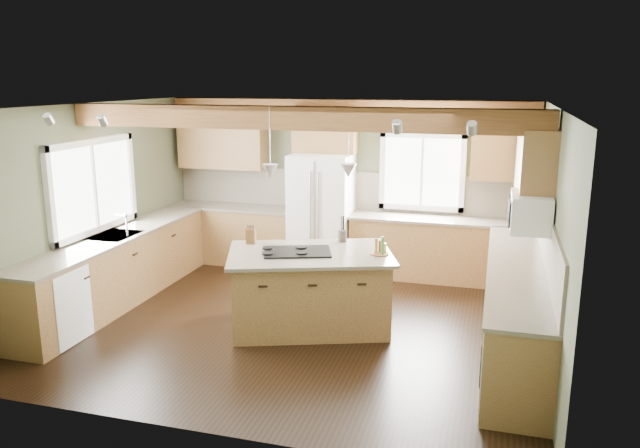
# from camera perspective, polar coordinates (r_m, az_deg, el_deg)

# --- Properties ---
(floor) EXTENTS (5.60, 5.60, 0.00)m
(floor) POSITION_cam_1_polar(r_m,az_deg,el_deg) (7.68, -2.04, -9.04)
(floor) COLOR black
(floor) RESTS_ON ground
(ceiling) EXTENTS (5.60, 5.60, 0.00)m
(ceiling) POSITION_cam_1_polar(r_m,az_deg,el_deg) (7.11, -2.22, 10.72)
(ceiling) COLOR silver
(ceiling) RESTS_ON wall_back
(wall_back) EXTENTS (5.60, 0.00, 5.60)m
(wall_back) POSITION_cam_1_polar(r_m,az_deg,el_deg) (9.65, 2.47, 3.64)
(wall_back) COLOR #484E37
(wall_back) RESTS_ON ground
(wall_left) EXTENTS (0.00, 5.00, 5.00)m
(wall_left) POSITION_cam_1_polar(r_m,az_deg,el_deg) (8.56, -20.25, 1.58)
(wall_left) COLOR #484E37
(wall_left) RESTS_ON ground
(wall_right) EXTENTS (0.00, 5.00, 5.00)m
(wall_right) POSITION_cam_1_polar(r_m,az_deg,el_deg) (6.97, 20.33, -0.98)
(wall_right) COLOR #484E37
(wall_right) RESTS_ON ground
(ceiling_beam) EXTENTS (5.55, 0.26, 0.26)m
(ceiling_beam) POSITION_cam_1_polar(r_m,az_deg,el_deg) (7.08, -2.31, 9.66)
(ceiling_beam) COLOR #4E2E16
(ceiling_beam) RESTS_ON ceiling
(soffit_trim) EXTENTS (5.55, 0.20, 0.10)m
(soffit_trim) POSITION_cam_1_polar(r_m,az_deg,el_deg) (9.42, 2.40, 10.99)
(soffit_trim) COLOR #4E2E16
(soffit_trim) RESTS_ON ceiling
(backsplash_back) EXTENTS (5.58, 0.03, 0.58)m
(backsplash_back) POSITION_cam_1_polar(r_m,az_deg,el_deg) (9.65, 2.45, 3.10)
(backsplash_back) COLOR brown
(backsplash_back) RESTS_ON wall_back
(backsplash_right) EXTENTS (0.03, 3.70, 0.58)m
(backsplash_right) POSITION_cam_1_polar(r_m,az_deg,el_deg) (7.04, 20.12, -1.58)
(backsplash_right) COLOR brown
(backsplash_right) RESTS_ON wall_right
(base_cab_back_left) EXTENTS (2.02, 0.60, 0.88)m
(base_cab_back_left) POSITION_cam_1_polar(r_m,az_deg,el_deg) (10.12, -7.89, -1.00)
(base_cab_back_left) COLOR brown
(base_cab_back_left) RESTS_ON floor
(counter_back_left) EXTENTS (2.06, 0.64, 0.04)m
(counter_back_left) POSITION_cam_1_polar(r_m,az_deg,el_deg) (10.01, -7.97, 1.55)
(counter_back_left) COLOR #4E4639
(counter_back_left) RESTS_ON base_cab_back_left
(base_cab_back_right) EXTENTS (2.62, 0.60, 0.88)m
(base_cab_back_right) POSITION_cam_1_polar(r_m,az_deg,el_deg) (9.32, 10.93, -2.37)
(base_cab_back_right) COLOR brown
(base_cab_back_right) RESTS_ON floor
(counter_back_right) EXTENTS (2.66, 0.64, 0.04)m
(counter_back_right) POSITION_cam_1_polar(r_m,az_deg,el_deg) (9.21, 11.06, 0.39)
(counter_back_right) COLOR #4E4639
(counter_back_right) RESTS_ON base_cab_back_right
(base_cab_left) EXTENTS (0.60, 3.70, 0.88)m
(base_cab_left) POSITION_cam_1_polar(r_m,az_deg,el_deg) (8.64, -17.98, -4.04)
(base_cab_left) COLOR brown
(base_cab_left) RESTS_ON floor
(counter_left) EXTENTS (0.64, 3.74, 0.04)m
(counter_left) POSITION_cam_1_polar(r_m,az_deg,el_deg) (8.52, -18.21, -1.09)
(counter_left) COLOR #4E4639
(counter_left) RESTS_ON base_cab_left
(base_cab_right) EXTENTS (0.60, 3.70, 0.88)m
(base_cab_right) POSITION_cam_1_polar(r_m,az_deg,el_deg) (7.25, 17.38, -7.34)
(base_cab_right) COLOR brown
(base_cab_right) RESTS_ON floor
(counter_right) EXTENTS (0.64, 3.74, 0.04)m
(counter_right) POSITION_cam_1_polar(r_m,az_deg,el_deg) (7.10, 17.63, -3.86)
(counter_right) COLOR #4E4639
(counter_right) RESTS_ON base_cab_right
(upper_cab_back_left) EXTENTS (1.40, 0.35, 0.90)m
(upper_cab_back_left) POSITION_cam_1_polar(r_m,az_deg,el_deg) (10.05, -8.93, 7.62)
(upper_cab_back_left) COLOR brown
(upper_cab_back_left) RESTS_ON wall_back
(upper_cab_over_fridge) EXTENTS (0.96, 0.35, 0.70)m
(upper_cab_over_fridge) POSITION_cam_1_polar(r_m,az_deg,el_deg) (9.45, 0.49, 8.64)
(upper_cab_over_fridge) COLOR brown
(upper_cab_over_fridge) RESTS_ON wall_back
(upper_cab_right) EXTENTS (0.35, 2.20, 0.90)m
(upper_cab_right) POSITION_cam_1_polar(r_m,az_deg,el_deg) (7.73, 18.97, 5.38)
(upper_cab_right) COLOR brown
(upper_cab_right) RESTS_ON wall_right
(upper_cab_back_corner) EXTENTS (0.90, 0.35, 0.90)m
(upper_cab_back_corner) POSITION_cam_1_polar(r_m,az_deg,el_deg) (9.13, 16.52, 6.67)
(upper_cab_back_corner) COLOR brown
(upper_cab_back_corner) RESTS_ON wall_back
(window_left) EXTENTS (0.04, 1.60, 1.05)m
(window_left) POSITION_cam_1_polar(r_m,az_deg,el_deg) (8.55, -20.08, 3.28)
(window_left) COLOR white
(window_left) RESTS_ON wall_left
(window_back) EXTENTS (1.10, 0.04, 1.00)m
(window_back) POSITION_cam_1_polar(r_m,az_deg,el_deg) (9.40, 9.32, 4.75)
(window_back) COLOR white
(window_back) RESTS_ON wall_back
(sink) EXTENTS (0.50, 0.65, 0.03)m
(sink) POSITION_cam_1_polar(r_m,az_deg,el_deg) (8.52, -18.21, -1.05)
(sink) COLOR #262628
(sink) RESTS_ON counter_left
(faucet) EXTENTS (0.02, 0.02, 0.28)m
(faucet) POSITION_cam_1_polar(r_m,az_deg,el_deg) (8.39, -17.26, -0.18)
(faucet) COLOR #B2B2B7
(faucet) RESTS_ON sink
(dishwasher) EXTENTS (0.60, 0.60, 0.84)m
(dishwasher) POSITION_cam_1_polar(r_m,az_deg,el_deg) (7.65, -23.31, -6.81)
(dishwasher) COLOR white
(dishwasher) RESTS_ON floor
(oven) EXTENTS (0.60, 0.72, 0.84)m
(oven) POSITION_cam_1_polar(r_m,az_deg,el_deg) (6.05, 17.49, -11.67)
(oven) COLOR white
(oven) RESTS_ON floor
(microwave) EXTENTS (0.40, 0.70, 0.38)m
(microwave) POSITION_cam_1_polar(r_m,az_deg,el_deg) (6.85, 18.70, 1.06)
(microwave) COLOR white
(microwave) RESTS_ON wall_right
(pendant_left) EXTENTS (0.18, 0.18, 0.16)m
(pendant_left) POSITION_cam_1_polar(r_m,az_deg,el_deg) (7.09, -4.55, 4.83)
(pendant_left) COLOR #B2B2B7
(pendant_left) RESTS_ON ceiling
(pendant_right) EXTENTS (0.18, 0.18, 0.16)m
(pendant_right) POSITION_cam_1_polar(r_m,az_deg,el_deg) (7.13, 2.62, 4.91)
(pendant_right) COLOR #B2B2B7
(pendant_right) RESTS_ON ceiling
(refrigerator) EXTENTS (0.90, 0.74, 1.80)m
(refrigerator) POSITION_cam_1_polar(r_m,az_deg,el_deg) (9.44, 0.14, 0.96)
(refrigerator) COLOR white
(refrigerator) RESTS_ON floor
(island) EXTENTS (2.04, 1.62, 0.88)m
(island) POSITION_cam_1_polar(r_m,az_deg,el_deg) (7.44, -0.91, -6.16)
(island) COLOR olive
(island) RESTS_ON floor
(island_top) EXTENTS (2.19, 1.77, 0.04)m
(island_top) POSITION_cam_1_polar(r_m,az_deg,el_deg) (7.30, -0.93, -2.75)
(island_top) COLOR #4E4639
(island_top) RESTS_ON island
(cooktop) EXTENTS (0.90, 0.74, 0.02)m
(cooktop) POSITION_cam_1_polar(r_m,az_deg,el_deg) (7.29, -2.09, -2.55)
(cooktop) COLOR black
(cooktop) RESTS_ON island_top
(knife_block) EXTENTS (0.12, 0.10, 0.19)m
(knife_block) POSITION_cam_1_polar(r_m,az_deg,el_deg) (7.70, -6.33, -1.10)
(knife_block) COLOR brown
(knife_block) RESTS_ON island_top
(utensil_crock) EXTENTS (0.15, 0.15, 0.15)m
(utensil_crock) POSITION_cam_1_polar(r_m,az_deg,el_deg) (7.76, 2.07, -1.08)
(utensil_crock) COLOR #423C35
(utensil_crock) RESTS_ON island_top
(bottle_tray) EXTENTS (0.27, 0.27, 0.20)m
(bottle_tray) POSITION_cam_1_polar(r_m,az_deg,el_deg) (7.22, 5.47, -2.00)
(bottle_tray) COLOR brown
(bottle_tray) RESTS_ON island_top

